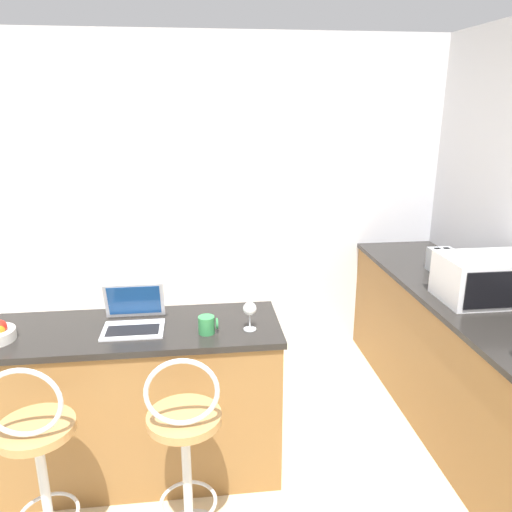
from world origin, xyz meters
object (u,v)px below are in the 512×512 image
Objects in this scene: bar_stool_far at (186,459)px; microwave at (486,279)px; bar_stool_near at (40,471)px; wine_glass_tall at (250,310)px; toaster at (446,263)px; mug_green at (207,325)px; laptop at (134,317)px; mug_white at (434,256)px.

bar_stool_far is 2.00× the size of microwave.
bar_stool_near is 1.22m from wine_glass_tall.
bar_stool_far is 6.86× the size of wine_glass_tall.
bar_stool_near is 2.62m from microwave.
mug_green is at bearing -156.22° from toaster.
microwave is 1.92× the size of toaster.
laptop is at bearing 169.58° from wine_glass_tall.
wine_glass_tall is at bearing -170.62° from microwave.
toaster is at bearing -99.15° from mug_white.
bar_stool_far is at bearing -158.42° from microwave.
microwave is 1.72m from mug_green.
laptop is at bearing 57.57° from bar_stool_near.
mug_green is at bearing -176.09° from wine_glass_tall.
toaster reaches higher than bar_stool_near.
bar_stool_far is 10.25× the size of mug_green.
toaster is 1.85m from mug_green.
bar_stool_far reaches higher than mug_white.
microwave reaches higher than toaster.
mug_white is (1.74, 1.01, 0.00)m from mug_green.
microwave is (2.46, 0.72, 0.55)m from bar_stool_near.
microwave reaches higher than wine_glass_tall.
mug_green is at bearing -149.78° from mug_white.
bar_stool_near is at bearing -149.52° from mug_white.
laptop reaches higher than bar_stool_near.
mug_green is (-1.70, -0.75, -0.04)m from toaster.
toaster is 0.27m from mug_white.
mug_white reaches higher than mug_green.
mug_white is 0.67× the size of wine_glass_tall.
microwave is (2.09, 0.13, 0.08)m from laptop.
laptop is 2.18m from toaster.
mug_green is 0.67× the size of wine_glass_tall.
toaster is at bearing 89.85° from microwave.
bar_stool_near and bar_stool_far have the same top height.
laptop is at bearing 161.71° from mug_green.
toaster reaches higher than bar_stool_far.
bar_stool_far is 3.84× the size of toaster.
laptop is 3.09× the size of mug_white.
laptop reaches higher than bar_stool_far.
bar_stool_near is 2.79m from toaster.
laptop reaches higher than wine_glass_tall.
mug_white is at bearing 38.38° from bar_stool_far.
wine_glass_tall is at bearing 3.91° from mug_green.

